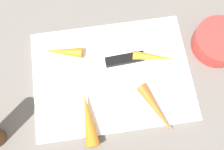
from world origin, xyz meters
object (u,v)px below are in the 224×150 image
Objects in this scene: knife at (119,60)px; small_bowl at (218,42)px; carrot_long at (88,119)px; carrot_shortest at (62,52)px; cutting_board at (112,76)px; carrot_longest at (157,109)px; carrot_short at (154,57)px.

small_bowl is (-0.24, -0.01, 0.00)m from knife.
carrot_shortest is at bearing 11.39° from carrot_long.
carrot_shortest reaches higher than cutting_board.
carrot_shortest is 0.78× the size of small_bowl.
carrot_longest is at bearing 150.74° from carrot_shortest.
knife is 2.17× the size of carrot_shortest.
carrot_longest and carrot_shortest have the same top height.
carrot_longest is at bearing 37.84° from small_bowl.
carrot_short is at bearing 172.77° from knife.
cutting_board is 0.12m from carrot_long.
carrot_longest is 1.26× the size of carrot_short.
carrot_short is 0.16m from small_bowl.
small_bowl reaches higher than carrot_short.
carrot_shortest is (0.11, -0.07, 0.02)m from cutting_board.
carrot_short is at bearing 179.60° from carrot_shortest.
carrot_shortest is (0.19, -0.16, 0.00)m from carrot_longest.
knife is at bearing 175.00° from carrot_shortest.
carrot_long is at bearing 52.85° from knife.
carrot_shortest is at bearing -32.83° from cutting_board.
cutting_board is 1.79× the size of knife.
carrot_shortest is at bearing -154.71° from carrot_longest.
knife is 1.70× the size of small_bowl.
small_bowl reaches higher than carrot_shortest.
cutting_board is at bearing 9.32° from small_bowl.
carrot_short is at bearing -165.89° from cutting_board.
cutting_board is 3.05× the size of small_bowl.
carrot_long is 0.35m from small_bowl.
carrot_long reaches higher than carrot_longest.
cutting_board is at bearing -152.20° from carrot_short.
carrot_longest is 1.03× the size of small_bowl.
small_bowl is (-0.32, -0.14, -0.01)m from carrot_long.
carrot_short is at bearing -56.99° from carrot_long.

